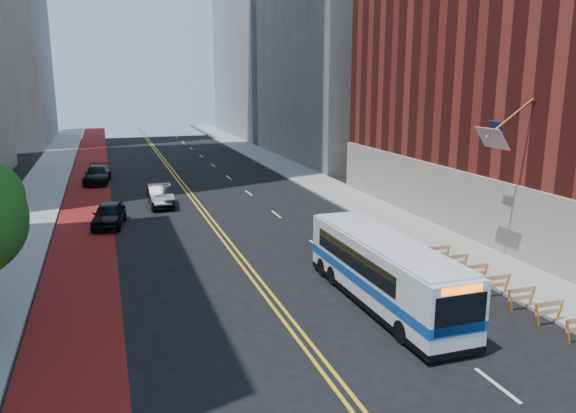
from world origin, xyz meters
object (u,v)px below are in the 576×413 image
Objects in this scene: transit_bus at (383,270)px; car_a at (109,214)px; car_c at (97,175)px; car_b at (160,195)px.

transit_bus is 20.48m from car_a.
car_a is 16.52m from car_c.
car_c is at bearing 108.35° from transit_bus.
car_a is 0.85× the size of car_c.
car_b is (3.80, 5.00, 0.02)m from car_a.
car_c reaches higher than car_a.
transit_bus reaches higher than car_a.
car_a is (-10.93, 17.31, -0.75)m from transit_bus.
car_a is 0.94× the size of car_b.
car_a is at bearing -81.92° from car_c.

